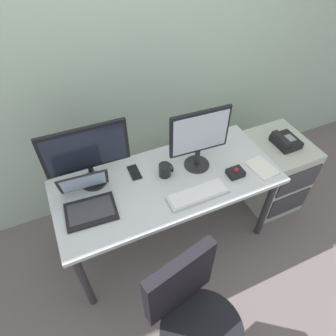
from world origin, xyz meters
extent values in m
plane|color=#6A5F5E|center=(0.00, 0.00, 0.00)|extent=(8.00, 8.00, 0.00)
cube|color=#ADC7AE|center=(0.00, 0.68, 1.40)|extent=(6.00, 0.10, 2.80)
cube|color=silver|center=(0.00, 0.00, 0.69)|extent=(1.54, 0.67, 0.03)
cylinder|color=#2D2D33|center=(-0.71, -0.27, 0.34)|extent=(0.05, 0.05, 0.67)
cylinder|color=#2D2D33|center=(0.71, -0.27, 0.34)|extent=(0.05, 0.05, 0.67)
cylinder|color=#2D2D33|center=(-0.71, 0.27, 0.34)|extent=(0.05, 0.05, 0.67)
cylinder|color=#2D2D33|center=(0.71, 0.27, 0.34)|extent=(0.05, 0.05, 0.67)
cube|color=#B8BFAD|center=(1.01, 0.03, 0.33)|extent=(0.42, 0.52, 0.67)
cube|color=#38383D|center=(1.01, -0.24, 0.48)|extent=(0.38, 0.01, 0.23)
cube|color=#38383D|center=(1.01, -0.24, 0.20)|extent=(0.38, 0.01, 0.23)
cube|color=black|center=(1.01, 0.01, 0.69)|extent=(0.17, 0.20, 0.06)
cube|color=black|center=(0.95, 0.01, 0.74)|extent=(0.05, 0.18, 0.04)
cube|color=gray|center=(1.03, 0.00, 0.72)|extent=(0.07, 0.08, 0.01)
cylinder|color=black|center=(-0.20, -0.88, 0.49)|extent=(0.44, 0.44, 0.07)
cube|color=black|center=(-0.24, -0.69, 0.75)|extent=(0.40, 0.15, 0.42)
cylinder|color=#262628|center=(-0.46, 0.20, 0.71)|extent=(0.18, 0.18, 0.01)
cylinder|color=#262628|center=(-0.46, 0.20, 0.78)|extent=(0.04, 0.04, 0.13)
cube|color=black|center=(-0.46, 0.20, 1.00)|extent=(0.54, 0.04, 0.31)
cube|color=#1E2333|center=(-0.46, 0.18, 1.00)|extent=(0.49, 0.02, 0.27)
cylinder|color=#262628|center=(0.25, 0.05, 0.71)|extent=(0.18, 0.18, 0.01)
cylinder|color=#262628|center=(0.25, 0.05, 0.78)|extent=(0.04, 0.04, 0.13)
cube|color=black|center=(0.25, 0.05, 1.00)|extent=(0.41, 0.05, 0.32)
cube|color=silver|center=(0.25, 0.04, 1.00)|extent=(0.38, 0.03, 0.28)
cube|color=silver|center=(0.12, -0.20, 0.71)|extent=(0.41, 0.14, 0.02)
cube|color=white|center=(0.12, -0.20, 0.73)|extent=(0.38, 0.12, 0.01)
cube|color=black|center=(-0.54, -0.05, 0.71)|extent=(0.32, 0.24, 0.02)
cube|color=#38383D|center=(-0.54, -0.05, 0.72)|extent=(0.28, 0.18, 0.00)
cube|color=black|center=(-0.53, 0.10, 0.82)|extent=(0.32, 0.12, 0.21)
cube|color=silver|center=(-0.53, 0.10, 0.82)|extent=(0.28, 0.10, 0.18)
cube|color=black|center=(0.45, -0.14, 0.72)|extent=(0.11, 0.09, 0.04)
sphere|color=maroon|center=(0.45, -0.14, 0.75)|extent=(0.04, 0.04, 0.04)
cylinder|color=black|center=(0.00, 0.06, 0.75)|extent=(0.08, 0.08, 0.10)
torus|color=black|center=(0.05, 0.06, 0.75)|extent=(0.01, 0.06, 0.06)
cube|color=white|center=(0.65, -0.17, 0.71)|extent=(0.17, 0.22, 0.01)
cube|color=black|center=(-0.19, 0.16, 0.71)|extent=(0.07, 0.14, 0.01)
camera|label=1|loc=(-0.56, -1.25, 2.22)|focal=32.10mm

